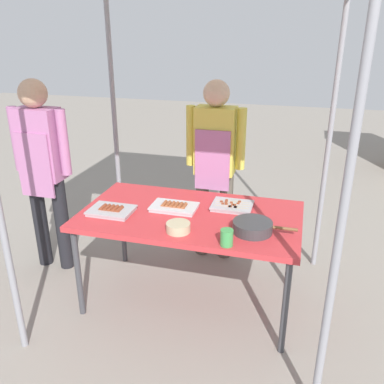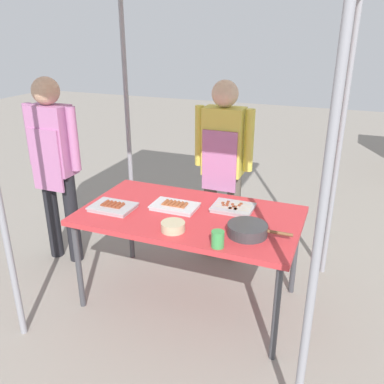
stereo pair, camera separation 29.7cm
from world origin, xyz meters
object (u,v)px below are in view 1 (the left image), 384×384
Objects in this scene: condiment_bowl at (178,227)px; drink_cup_near_edge at (227,238)px; tray_meat_skewers at (232,206)px; cooking_wok at (253,226)px; customer_nearby at (42,162)px; tray_grilled_sausages at (174,207)px; vendor_woman at (215,157)px; tray_pork_links at (111,210)px; stall_table at (190,220)px.

drink_cup_near_edge reaches higher than condiment_bowl.
drink_cup_near_edge is at bearing -83.26° from tray_meat_skewers.
customer_nearby reaches higher than cooking_wok.
tray_meat_skewers is (0.41, 0.14, -0.00)m from tray_grilled_sausages.
vendor_woman reaches higher than tray_meat_skewers.
condiment_bowl is at bearing -120.68° from tray_meat_skewers.
tray_pork_links is 0.19× the size of customer_nearby.
tray_meat_skewers is at bearing 59.32° from condiment_bowl.
tray_grilled_sausages is 3.20× the size of drink_cup_near_edge.
tray_meat_skewers is at bearing 20.98° from tray_pork_links.
cooking_wok is 0.26× the size of customer_nearby.
condiment_bowl is 0.36m from drink_cup_near_edge.
tray_meat_skewers is 0.95× the size of tray_pork_links.
vendor_woman is 1.45m from customer_nearby.
vendor_woman is (-0.33, 1.12, 0.16)m from drink_cup_near_edge.
cooking_wok is (1.04, -0.03, 0.02)m from tray_pork_links.
condiment_bowl is at bearing -15.05° from tray_pork_links.
condiment_bowl reaches higher than tray_grilled_sausages.
tray_meat_skewers is 0.55m from condiment_bowl.
tray_grilled_sausages is 0.21× the size of vendor_woman.
tray_pork_links reaches higher than tray_grilled_sausages.
vendor_woman is at bearing 117.18° from cooking_wok.
drink_cup_near_edge is (0.07, -0.57, 0.04)m from tray_meat_skewers.
tray_grilled_sausages is 0.65m from cooking_wok.
tray_pork_links is (-0.43, -0.18, -0.00)m from tray_grilled_sausages.
tray_pork_links is at bearing 56.18° from vendor_woman.
tray_meat_skewers is 2.83× the size of drink_cup_near_edge.
stall_table is at bearing 88.35° from vendor_woman.
drink_cup_near_edge is 1.76m from customer_nearby.
customer_nearby is at bearing 160.89° from condiment_bowl.
tray_grilled_sausages is 0.46m from tray_pork_links.
stall_table is 9.82× the size of condiment_bowl.
cooking_wok is (0.48, -0.17, 0.09)m from stall_table.
condiment_bowl is (-0.28, -0.47, 0.01)m from tray_meat_skewers.
tray_pork_links is 0.20× the size of vendor_woman.
cooking_wok is at bearing -18.77° from tray_grilled_sausages.
condiment_bowl is at bearing -165.51° from cooking_wok.
customer_nearby is at bearing -179.40° from tray_meat_skewers.
condiment_bowl is (0.56, -0.15, 0.01)m from tray_pork_links.
stall_table is 0.98× the size of vendor_woman.
cooking_wok is at bearing 58.88° from drink_cup_near_edge.
stall_table is at bearing -147.39° from tray_meat_skewers.
vendor_woman is (0.02, 1.02, 0.18)m from condiment_bowl.
vendor_woman is (0.02, 0.72, 0.27)m from stall_table.
tray_meat_skewers is at bearing 32.61° from stall_table.
cooking_wok reaches higher than tray_meat_skewers.
customer_nearby reaches higher than vendor_woman.
cooking_wok is 2.61× the size of condiment_bowl.
tray_grilled_sausages reaches higher than stall_table.
customer_nearby is (-1.34, -0.56, 0.02)m from vendor_woman.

